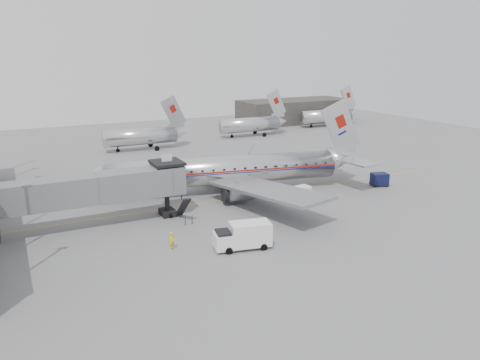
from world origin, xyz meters
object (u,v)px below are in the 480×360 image
at_px(airliner, 230,170).
at_px(ramp_worker, 172,241).
at_px(baggage_cart_white, 302,192).
at_px(service_van, 243,235).
at_px(baggage_cart_navy, 379,179).

distance_m(airliner, ramp_worker, 19.99).
bearing_deg(baggage_cart_white, service_van, -149.98).
height_order(service_van, ramp_worker, service_van).
relative_size(airliner, baggage_cart_navy, 13.99).
xyz_separation_m(baggage_cart_navy, baggage_cart_white, (-13.13, 0.00, -0.10)).
xyz_separation_m(service_van, baggage_cart_white, (14.15, 10.82, -0.48)).
height_order(airliner, ramp_worker, airliner).
relative_size(airliner, service_van, 6.60).
xyz_separation_m(baggage_cart_navy, ramp_worker, (-33.50, -8.00, -0.07)).
bearing_deg(service_van, ramp_worker, 166.83).
relative_size(airliner, ramp_worker, 21.31).
distance_m(baggage_cart_navy, ramp_worker, 34.44).
distance_m(airliner, service_van, 19.08).
height_order(baggage_cart_white, ramp_worker, ramp_worker).
height_order(airliner, baggage_cart_white, airliner).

